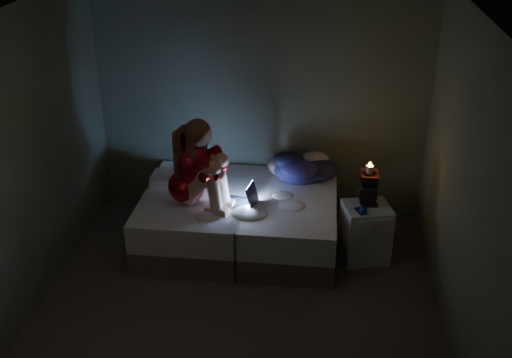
% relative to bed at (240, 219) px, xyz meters
% --- Properties ---
extents(floor, '(3.60, 3.80, 0.02)m').
position_rel_bed_xyz_m(floor, '(0.13, -1.10, -0.28)').
color(floor, '#4D413E').
rests_on(floor, ground).
extents(ceiling, '(3.60, 3.80, 0.02)m').
position_rel_bed_xyz_m(ceiling, '(0.13, -1.10, 2.34)').
color(ceiling, silver).
rests_on(ceiling, ground).
extents(wall_back, '(3.60, 0.02, 2.60)m').
position_rel_bed_xyz_m(wall_back, '(0.13, 0.81, 1.03)').
color(wall_back, '#4B5441').
rests_on(wall_back, ground).
extents(wall_front, '(3.60, 0.02, 2.60)m').
position_rel_bed_xyz_m(wall_front, '(0.13, -3.01, 1.03)').
color(wall_front, '#4B5441').
rests_on(wall_front, ground).
extents(wall_left, '(0.02, 3.80, 2.60)m').
position_rel_bed_xyz_m(wall_left, '(-1.68, -1.10, 1.03)').
color(wall_left, '#4B5441').
rests_on(wall_left, ground).
extents(wall_right, '(0.02, 3.80, 2.60)m').
position_rel_bed_xyz_m(wall_right, '(1.94, -1.10, 1.03)').
color(wall_right, '#4B5441').
rests_on(wall_right, ground).
extents(bed, '(1.98, 1.49, 0.55)m').
position_rel_bed_xyz_m(bed, '(0.00, 0.00, 0.00)').
color(bed, beige).
rests_on(bed, ground).
extents(pillow, '(0.40, 0.29, 0.12)m').
position_rel_bed_xyz_m(pillow, '(-0.75, 0.17, 0.33)').
color(pillow, white).
rests_on(pillow, bed).
extents(woman, '(0.65, 0.50, 0.92)m').
position_rel_bed_xyz_m(woman, '(-0.49, -0.21, 0.73)').
color(woman, maroon).
rests_on(woman, bed).
extents(laptop, '(0.38, 0.30, 0.24)m').
position_rel_bed_xyz_m(laptop, '(0.01, -0.16, 0.39)').
color(laptop, black).
rests_on(laptop, bed).
extents(clothes_pile, '(0.64, 0.56, 0.33)m').
position_rel_bed_xyz_m(clothes_pile, '(0.58, 0.43, 0.44)').
color(clothes_pile, navy).
rests_on(clothes_pile, bed).
extents(nightstand, '(0.53, 0.49, 0.59)m').
position_rel_bed_xyz_m(nightstand, '(1.29, -0.16, 0.02)').
color(nightstand, silver).
rests_on(nightstand, ground).
extents(book_stack, '(0.19, 0.25, 0.35)m').
position_rel_bed_xyz_m(book_stack, '(1.28, -0.07, 0.49)').
color(book_stack, black).
rests_on(book_stack, nightstand).
extents(candle, '(0.07, 0.07, 0.08)m').
position_rel_bed_xyz_m(candle, '(1.28, -0.07, 0.70)').
color(candle, beige).
rests_on(candle, book_stack).
extents(phone, '(0.10, 0.15, 0.01)m').
position_rel_bed_xyz_m(phone, '(1.19, -0.24, 0.32)').
color(phone, black).
rests_on(phone, nightstand).
extents(blue_orb, '(0.08, 0.08, 0.08)m').
position_rel_bed_xyz_m(blue_orb, '(1.20, -0.29, 0.36)').
color(blue_orb, navy).
rests_on(blue_orb, nightstand).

